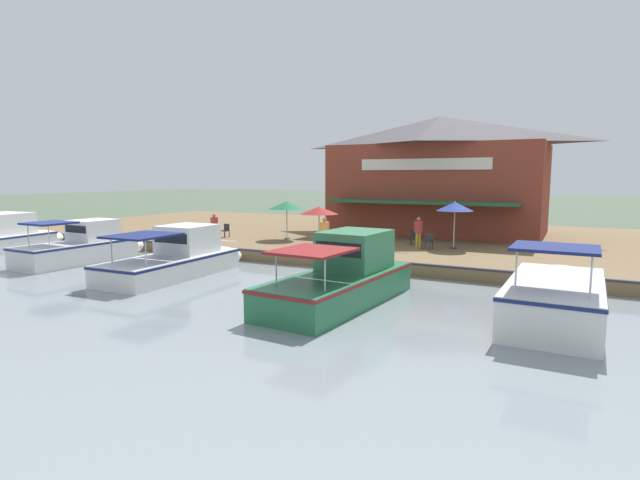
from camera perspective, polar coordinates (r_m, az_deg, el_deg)
The scene contains 19 objects.
ground_plane at distance 23.79m, azimuth 1.69°, elevation -3.57°, with size 220.00×220.00×0.00m, color #4C5B47.
quay_deck at distance 33.86m, azimuth 9.87°, elevation 0.11°, with size 22.00×56.00×0.60m, color brown.
quay_edge_fender at distance 23.77m, azimuth 1.80°, elevation -1.99°, with size 0.20×50.40×0.10m, color #2D2D33.
waterfront_restaurant at distance 35.57m, azimuth 13.41°, elevation 7.34°, with size 9.62×14.37×7.91m.
patio_umbrella_mid_patio_left at distance 30.84m, azimuth -3.82°, elevation 4.00°, with size 2.28×2.28×2.39m.
patio_umbrella_mid_patio_right at distance 27.39m, azimuth -0.12°, elevation 3.40°, with size 2.11×2.11×2.26m.
patio_umbrella_near_quay_edge at distance 27.70m, azimuth 15.16°, elevation 3.71°, with size 1.95×1.95×2.55m.
cafe_chair_mid_patio at distance 28.87m, azimuth 10.76°, elevation 0.40°, with size 0.59×0.59×0.85m.
cafe_chair_facing_river at distance 32.44m, azimuth -10.76°, elevation 1.16°, with size 0.47×0.47×0.85m.
cafe_chair_beside_entrance at distance 27.33m, azimuth 12.27°, elevation -0.02°, with size 0.48×0.48×0.85m.
cafe_chair_far_corner_seat at distance 30.25m, azimuth 0.46°, elevation 0.84°, with size 0.52×0.52×0.85m.
person_at_quay_edge at distance 27.86m, azimuth 11.19°, elevation 1.31°, with size 0.47×0.47×1.66m.
person_near_entrance at distance 31.12m, azimuth -11.99°, elevation 1.84°, with size 0.46×0.46×1.61m.
person_mid_patio at distance 25.96m, azimuth 0.53°, elevation 1.18°, with size 0.50×0.50×1.76m.
motorboat_nearest_quay at distance 28.74m, azimuth -24.91°, elevation -0.68°, with size 6.93×2.47×2.20m.
motorboat_mid_row at distance 18.08m, azimuth 3.45°, elevation -4.16°, with size 8.45×3.08×2.44m.
motorboat_second_along at distance 17.45m, azimuth 25.38°, elevation -5.71°, with size 7.01×2.73×2.51m.
motorboat_fourth_along at distance 23.54m, azimuth -15.42°, elevation -1.96°, with size 7.94×2.92×2.18m.
tree_behind_restaurant at distance 38.24m, azimuth 12.55°, elevation 8.16°, with size 4.87×4.64×7.01m.
Camera 1 is at (21.01, 10.22, 4.51)m, focal length 28.00 mm.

